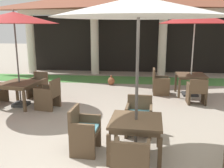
# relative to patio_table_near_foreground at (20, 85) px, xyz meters

# --- Properties ---
(ground_plane) EXTENTS (60.00, 60.00, 0.00)m
(ground_plane) POSITION_rel_patio_table_near_foreground_xyz_m (3.01, -3.12, -0.64)
(ground_plane) COLOR #9E9384
(background_pavilion) EXTENTS (11.19, 2.99, 4.16)m
(background_pavilion) POSITION_rel_patio_table_near_foreground_xyz_m (3.01, 5.58, 2.64)
(background_pavilion) COLOR beige
(background_pavilion) RESTS_ON ground
(lawn_strip) EXTENTS (12.99, 1.60, 0.01)m
(lawn_strip) POSITION_rel_patio_table_near_foreground_xyz_m (3.01, 4.12, -0.63)
(lawn_strip) COLOR #47843D
(lawn_strip) RESTS_ON ground
(patio_table_near_foreground) EXTENTS (1.14, 1.14, 0.73)m
(patio_table_near_foreground) POSITION_rel_patio_table_near_foreground_xyz_m (0.00, 0.00, 0.00)
(patio_table_near_foreground) COLOR brown
(patio_table_near_foreground) RESTS_ON ground
(patio_umbrella_near_foreground) EXTENTS (2.53, 2.53, 2.83)m
(patio_umbrella_near_foreground) POSITION_rel_patio_table_near_foreground_xyz_m (-0.00, 0.00, 1.95)
(patio_umbrella_near_foreground) COLOR #2D2D2D
(patio_umbrella_near_foreground) RESTS_ON ground
(patio_chair_near_foreground_east) EXTENTS (0.67, 0.66, 0.89)m
(patio_chair_near_foreground_east) POSITION_rel_patio_table_near_foreground_xyz_m (0.96, -0.17, -0.23)
(patio_chair_near_foreground_east) COLOR brown
(patio_chair_near_foreground_east) RESTS_ON ground
(patio_chair_near_foreground_north) EXTENTS (0.63, 0.64, 0.85)m
(patio_chair_near_foreground_north) POSITION_rel_patio_table_near_foreground_xyz_m (0.17, 0.95, -0.23)
(patio_chair_near_foreground_north) COLOR brown
(patio_chair_near_foreground_north) RESTS_ON ground
(patio_table_mid_left) EXTENTS (0.96, 0.96, 0.75)m
(patio_table_mid_left) POSITION_rel_patio_table_near_foreground_xyz_m (5.38, 1.81, 0.01)
(patio_table_mid_left) COLOR brown
(patio_table_mid_left) RESTS_ON ground
(patio_umbrella_mid_left) EXTENTS (2.41, 2.41, 2.89)m
(patio_umbrella_mid_left) POSITION_rel_patio_table_near_foreground_xyz_m (5.38, 1.81, 1.98)
(patio_umbrella_mid_left) COLOR #2D2D2D
(patio_umbrella_mid_left) RESTS_ON ground
(patio_chair_mid_left_west) EXTENTS (0.58, 0.57, 0.92)m
(patio_chair_mid_left_west) POSITION_rel_patio_table_near_foreground_xyz_m (4.32, 1.82, -0.23)
(patio_chair_mid_left_west) COLOR brown
(patio_chair_mid_left_west) RESTS_ON ground
(patio_chair_mid_left_south) EXTENTS (0.56, 0.52, 0.82)m
(patio_chair_mid_left_south) POSITION_rel_patio_table_near_foreground_xyz_m (5.37, 0.77, -0.24)
(patio_chair_mid_left_south) COLOR brown
(patio_chair_mid_left_south) RESTS_ON ground
(patio_table_mid_right) EXTENTS (0.99, 0.99, 0.72)m
(patio_table_mid_right) POSITION_rel_patio_table_near_foreground_xyz_m (3.53, -2.68, -0.01)
(patio_table_mid_right) COLOR brown
(patio_table_mid_right) RESTS_ON ground
(patio_umbrella_mid_right) EXTENTS (2.92, 2.92, 2.92)m
(patio_umbrella_mid_right) POSITION_rel_patio_table_near_foreground_xyz_m (3.53, -2.68, 2.04)
(patio_umbrella_mid_right) COLOR #2D2D2D
(patio_umbrella_mid_right) RESTS_ON ground
(patio_chair_mid_right_south) EXTENTS (0.58, 0.61, 0.85)m
(patio_chair_mid_right_south) POSITION_rel_patio_table_near_foreground_xyz_m (3.48, -3.67, -0.22)
(patio_chair_mid_right_south) COLOR brown
(patio_chair_mid_right_south) RESTS_ON ground
(patio_chair_mid_right_north) EXTENTS (0.61, 0.58, 0.86)m
(patio_chair_mid_right_north) POSITION_rel_patio_table_near_foreground_xyz_m (3.59, -1.69, -0.22)
(patio_chair_mid_right_north) COLOR brown
(patio_chair_mid_right_north) RESTS_ON ground
(patio_chair_mid_right_west) EXTENTS (0.52, 0.61, 0.89)m
(patio_chair_mid_right_west) POSITION_rel_patio_table_near_foreground_xyz_m (2.54, -2.63, -0.22)
(patio_chair_mid_right_west) COLOR brown
(patio_chair_mid_right_west) RESTS_ON ground
(terracotta_urn) EXTENTS (0.29, 0.29, 0.41)m
(terracotta_urn) POSITION_rel_patio_table_near_foreground_xyz_m (2.44, 3.06, -0.47)
(terracotta_urn) COLOR brown
(terracotta_urn) RESTS_ON ground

